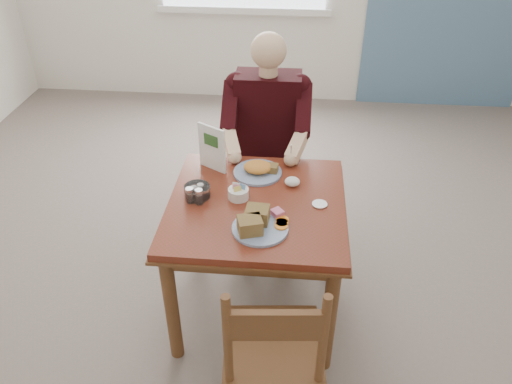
# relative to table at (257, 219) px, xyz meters

# --- Properties ---
(floor) EXTENTS (6.00, 6.00, 0.00)m
(floor) POSITION_rel_table_xyz_m (0.00, 0.00, -0.64)
(floor) COLOR #695B55
(floor) RESTS_ON ground
(lemon_wedge) EXTENTS (0.06, 0.05, 0.03)m
(lemon_wedge) POSITION_rel_table_xyz_m (-0.03, -0.28, 0.13)
(lemon_wedge) COLOR yellow
(lemon_wedge) RESTS_ON table
(napkin) EXTENTS (0.10, 0.09, 0.05)m
(napkin) POSITION_rel_table_xyz_m (0.18, 0.16, 0.14)
(napkin) COLOR white
(napkin) RESTS_ON table
(metal_dish) EXTENTS (0.10, 0.10, 0.01)m
(metal_dish) POSITION_rel_table_xyz_m (0.32, -0.00, 0.12)
(metal_dish) COLOR silver
(metal_dish) RESTS_ON table
(table) EXTENTS (0.92, 0.92, 0.75)m
(table) POSITION_rel_table_xyz_m (0.00, 0.00, 0.00)
(table) COLOR maroon
(table) RESTS_ON ground
(chair_far) EXTENTS (0.42, 0.42, 0.95)m
(chair_far) POSITION_rel_table_xyz_m (0.00, 0.80, -0.16)
(chair_far) COLOR brown
(chair_far) RESTS_ON ground
(chair_near) EXTENTS (0.46, 0.46, 0.95)m
(chair_near) POSITION_rel_table_xyz_m (0.13, -0.70, -0.16)
(chair_near) COLOR brown
(chair_near) RESTS_ON ground
(diner) EXTENTS (0.53, 0.56, 1.39)m
(diner) POSITION_rel_table_xyz_m (0.00, 0.71, 0.17)
(diner) COLOR gray
(diner) RESTS_ON chair_far
(near_plate) EXTENTS (0.31, 0.31, 0.09)m
(near_plate) POSITION_rel_table_xyz_m (0.03, -0.22, 0.14)
(near_plate) COLOR white
(near_plate) RESTS_ON table
(far_plate) EXTENTS (0.30, 0.30, 0.07)m
(far_plate) POSITION_rel_table_xyz_m (-0.01, 0.27, 0.14)
(far_plate) COLOR white
(far_plate) RESTS_ON table
(caddy) EXTENTS (0.12, 0.12, 0.08)m
(caddy) POSITION_rel_table_xyz_m (-0.10, 0.03, 0.14)
(caddy) COLOR white
(caddy) RESTS_ON table
(shakers) EXTENTS (0.09, 0.05, 0.09)m
(shakers) POSITION_rel_table_xyz_m (-0.31, -0.04, 0.16)
(shakers) COLOR white
(shakers) RESTS_ON table
(creamer) EXTENTS (0.17, 0.17, 0.06)m
(creamer) POSITION_rel_table_xyz_m (-0.31, 0.02, 0.14)
(creamer) COLOR white
(creamer) RESTS_ON table
(menu) EXTENTS (0.16, 0.10, 0.26)m
(menu) POSITION_rel_table_xyz_m (-0.27, 0.30, 0.25)
(menu) COLOR white
(menu) RESTS_ON table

